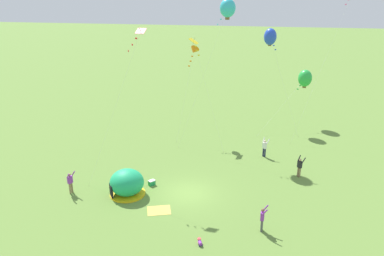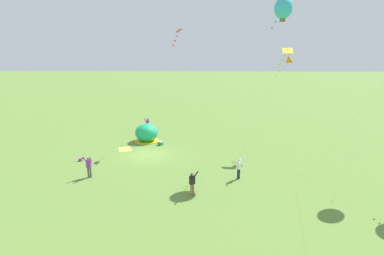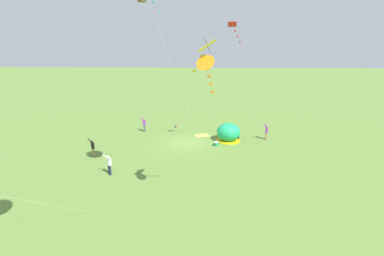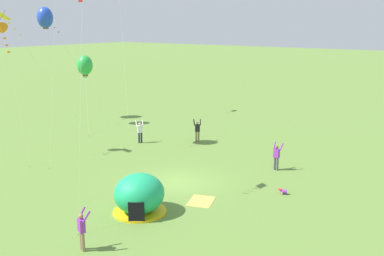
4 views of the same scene
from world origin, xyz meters
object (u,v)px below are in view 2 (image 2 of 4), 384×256
kite_yellow (286,54)px  kite_red (177,36)px  person_near_tent (192,182)px  kite_orange (288,61)px  person_arms_raised (239,167)px  popup_tent (147,133)px  toddler_crawling (81,159)px  cooler_box (160,143)px  person_flying_kite (89,166)px  kite_cyan (283,8)px  person_with_toddler (147,124)px

kite_yellow → kite_red: bearing=-102.5°
person_near_tent → kite_orange: 16.59m
person_near_tent → kite_red: 17.29m
person_arms_raised → popup_tent: bearing=-138.2°
popup_tent → person_near_tent: popup_tent is taller
kite_red → toddler_crawling: bearing=-53.1°
cooler_box → person_flying_kite: (9.13, -4.62, 0.78)m
toddler_crawling → kite_red: size_ratio=0.04×
person_arms_raised → kite_cyan: (-4.40, 3.78, 12.63)m
person_flying_kite → kite_yellow: size_ratio=0.18×
person_flying_kite → person_near_tent: bearing=70.9°
person_with_toddler → cooler_box: bearing=22.7°
toddler_crawling → kite_yellow: size_ratio=0.05×
popup_tent → person_flying_kite: 10.96m
person_flying_kite → kite_cyan: kite_cyan is taller
person_near_tent → person_flying_kite: (-2.97, -8.56, 0.00)m
cooler_box → kite_cyan: bearing=67.7°
popup_tent → kite_red: kite_red is taller
kite_orange → kite_yellow: bearing=-67.6°
person_near_tent → kite_red: size_ratio=0.15×
popup_tent → kite_cyan: bearing=65.1°
person_arms_raised → person_with_toddler: 18.07m
person_with_toddler → kite_red: kite_red is taller
person_arms_raised → kite_orange: kite_orange is taller
person_flying_kite → kite_yellow: 21.19m
toddler_crawling → kite_red: (-6.59, 8.76, 11.57)m
person_near_tent → person_with_toddler: same height
cooler_box → kite_red: bearing=124.0°
person_arms_raised → person_flying_kite: size_ratio=1.00×
kite_red → kite_orange: size_ratio=1.29×
person_with_toddler → toddler_crawling: bearing=-21.2°
popup_tent → person_near_tent: 14.72m
person_arms_raised → kite_cyan: bearing=139.3°
popup_tent → person_arms_raised: bearing=41.8°
person_near_tent → person_arms_raised: 4.76m
person_near_tent → person_arms_raised: same height
kite_red → person_with_toddler: bearing=-136.4°
kite_orange → person_near_tent: bearing=-39.8°
kite_cyan → kite_red: 11.34m
kite_yellow → toddler_crawling: bearing=-78.1°
kite_yellow → kite_cyan: bearing=-22.6°
toddler_crawling → kite_red: 15.94m
person_arms_raised → kite_orange: size_ratio=0.19×
toddler_crawling → kite_cyan: (-0.63, 18.23, 13.45)m
person_near_tent → person_with_toddler: (-18.03, -6.42, -0.00)m
kite_cyan → person_near_tent: bearing=-45.0°
kite_cyan → kite_orange: kite_cyan is taller
kite_orange → person_flying_kite: bearing=-65.5°
person_with_toddler → kite_cyan: (10.59, 13.87, 12.63)m
person_flying_kite → kite_yellow: kite_yellow is taller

